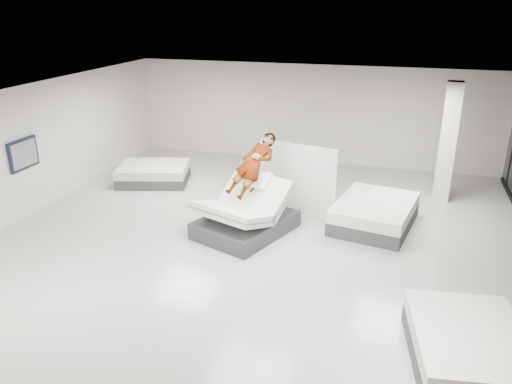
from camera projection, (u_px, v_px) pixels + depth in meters
The scene contains 10 objects.
room at pixel (251, 185), 10.07m from camera, with size 14.00×14.04×3.20m.
hero_bed at pixel (245, 216), 11.53m from camera, with size 2.31×2.63×1.37m.
person at pixel (254, 175), 11.44m from camera, with size 0.63×0.41×1.73m, color slate.
remote at pixel (252, 190), 11.13m from camera, with size 0.05×0.14×0.03m, color black.
divider_panel at pixel (296, 181), 12.30m from camera, with size 2.05×0.09×1.86m, color silver.
flat_bed_right_far at pixel (374, 214), 11.95m from camera, with size 2.07×2.52×0.62m.
flat_bed_right_near at pixel (468, 348), 7.34m from camera, with size 1.89×2.33×0.58m.
flat_bed_left_far at pixel (154, 174), 14.82m from camera, with size 2.30×1.96×0.54m.
column at pixel (447, 143), 13.03m from camera, with size 0.40×0.40×3.20m, color silver.
wall_poster at pixel (24, 154), 12.10m from camera, with size 0.06×0.95×0.75m.
Camera 1 is at (2.81, -9.03, 5.08)m, focal length 35.00 mm.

